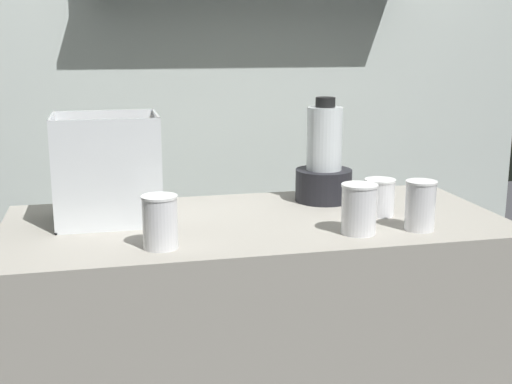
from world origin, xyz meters
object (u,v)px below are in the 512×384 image
at_px(carrot_display_bin, 109,188).
at_px(juice_cup_orange_middle, 379,199).
at_px(juice_cup_pomegranate_far_left, 160,226).
at_px(juice_cup_beet_left, 359,212).
at_px(juice_cup_orange_right, 420,209).
at_px(blender_pitcher, 324,164).

relative_size(carrot_display_bin, juice_cup_orange_middle, 2.81).
bearing_deg(carrot_display_bin, juice_cup_pomegranate_far_left, -67.42).
distance_m(juice_cup_pomegranate_far_left, juice_cup_beet_left, 0.52).
height_order(juice_cup_beet_left, juice_cup_orange_right, juice_cup_orange_right).
relative_size(blender_pitcher, juice_cup_orange_right, 2.43).
height_order(blender_pitcher, juice_cup_beet_left, blender_pitcher).
height_order(juice_cup_pomegranate_far_left, juice_cup_orange_right, juice_cup_orange_right).
bearing_deg(juice_cup_orange_right, blender_pitcher, 111.77).
xyz_separation_m(juice_cup_pomegranate_far_left, juice_cup_beet_left, (0.52, 0.01, 0.00)).
relative_size(juice_cup_beet_left, juice_cup_orange_right, 0.99).
bearing_deg(juice_cup_beet_left, juice_cup_orange_middle, 51.66).
height_order(juice_cup_orange_middle, juice_cup_orange_right, juice_cup_orange_right).
xyz_separation_m(blender_pitcher, juice_cup_beet_left, (-0.02, -0.36, -0.06)).
distance_m(carrot_display_bin, juice_cup_orange_right, 0.85).
height_order(carrot_display_bin, blender_pitcher, blender_pitcher).
bearing_deg(juice_cup_orange_right, juice_cup_pomegranate_far_left, -179.63).
height_order(carrot_display_bin, juice_cup_orange_middle, carrot_display_bin).
height_order(juice_cup_beet_left, juice_cup_orange_middle, juice_cup_beet_left).
xyz_separation_m(carrot_display_bin, blender_pitcher, (0.66, 0.09, 0.02)).
bearing_deg(juice_cup_orange_middle, juice_cup_orange_right, -74.51).
height_order(carrot_display_bin, juice_cup_beet_left, carrot_display_bin).
bearing_deg(juice_cup_orange_right, juice_cup_beet_left, 178.50).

